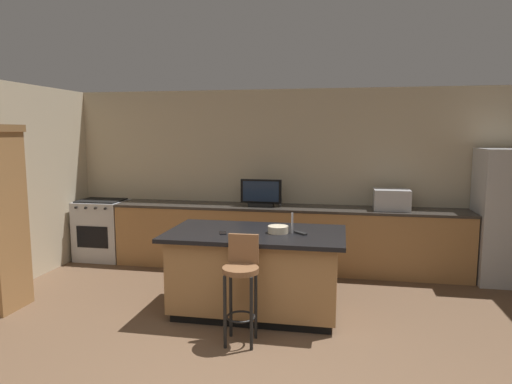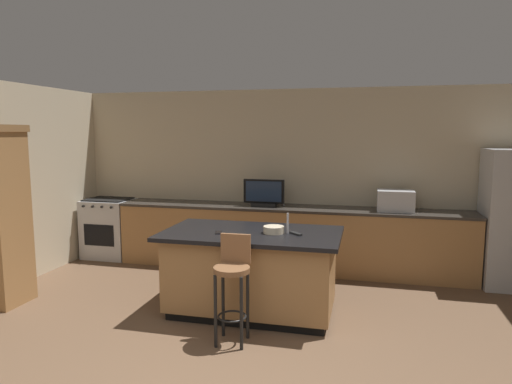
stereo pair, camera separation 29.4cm
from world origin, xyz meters
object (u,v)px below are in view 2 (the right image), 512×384
object	(u,v)px
range_oven	(109,228)
fruit_bowl	(274,230)
tv_remote	(296,234)
bar_stool_center	(233,278)
kitchen_island	(252,271)
microwave	(395,201)
tv_monitor	(264,194)
cell_phone	(219,232)

from	to	relation	value
range_oven	fruit_bowl	distance (m)	3.49
fruit_bowl	tv_remote	distance (m)	0.24
range_oven	bar_stool_center	world-z (taller)	bar_stool_center
kitchen_island	microwave	size ratio (longest dim) A/B	3.98
range_oven	fruit_bowl	world-z (taller)	fruit_bowl
microwave	bar_stool_center	size ratio (longest dim) A/B	0.47
kitchen_island	microwave	bearing A→B (deg)	46.77
tv_monitor	fruit_bowl	xyz separation A→B (m)	(0.48, -1.64, -0.15)
tv_monitor	fruit_bowl	bearing A→B (deg)	-73.75
microwave	kitchen_island	bearing A→B (deg)	-133.23
range_oven	microwave	world-z (taller)	microwave
tv_monitor	bar_stool_center	size ratio (longest dim) A/B	0.58
bar_stool_center	tv_monitor	bearing A→B (deg)	94.30
kitchen_island	tv_remote	bearing A→B (deg)	-3.15
microwave	cell_phone	size ratio (longest dim) A/B	3.20
bar_stool_center	kitchen_island	bearing A→B (deg)	88.61
microwave	bar_stool_center	distance (m)	2.91
range_oven	tv_remote	xyz separation A→B (m)	(3.25, -1.71, 0.45)
microwave	fruit_bowl	bearing A→B (deg)	-128.21
range_oven	cell_phone	distance (m)	3.07
fruit_bowl	tv_remote	bearing A→B (deg)	-3.14
fruit_bowl	cell_phone	xyz separation A→B (m)	(-0.58, -0.13, -0.03)
microwave	tv_remote	size ratio (longest dim) A/B	2.82
range_oven	kitchen_island	bearing A→B (deg)	-31.28
fruit_bowl	cell_phone	world-z (taller)	fruit_bowl
range_oven	bar_stool_center	xyz separation A→B (m)	(2.76, -2.40, 0.15)
kitchen_island	microwave	distance (m)	2.38
kitchen_island	range_oven	size ratio (longest dim) A/B	2.04
bar_stool_center	tv_remote	bearing A→B (deg)	53.59
microwave	cell_phone	bearing A→B (deg)	-136.35
fruit_bowl	microwave	bearing A→B (deg)	51.79
bar_stool_center	fruit_bowl	size ratio (longest dim) A/B	4.59
range_oven	fruit_bowl	size ratio (longest dim) A/B	4.23
fruit_bowl	tv_remote	xyz separation A→B (m)	(0.24, -0.01, -0.03)
bar_stool_center	cell_phone	world-z (taller)	bar_stool_center
tv_monitor	tv_remote	xyz separation A→B (m)	(0.72, -1.65, -0.18)
kitchen_island	tv_monitor	distance (m)	1.76
kitchen_island	cell_phone	world-z (taller)	cell_phone
range_oven	microwave	size ratio (longest dim) A/B	1.95
fruit_bowl	cell_phone	size ratio (longest dim) A/B	1.48
kitchen_island	fruit_bowl	world-z (taller)	fruit_bowl
tv_remote	bar_stool_center	bearing A→B (deg)	-170.48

